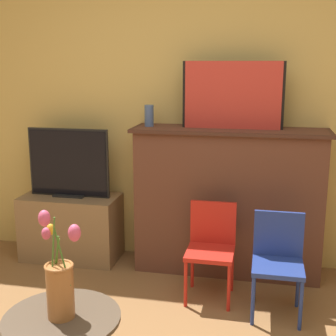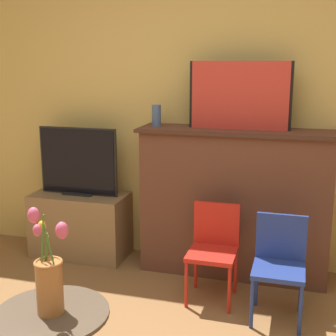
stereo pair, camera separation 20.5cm
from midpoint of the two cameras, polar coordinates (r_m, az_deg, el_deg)
wall_back at (r=3.73m, az=2.58°, el=8.75°), size 8.00×0.06×2.70m
fireplace_mantel at (r=3.62m, az=5.72°, el=-3.86°), size 1.46×0.41×1.13m
painting at (r=3.49m, az=6.21°, el=8.81°), size 0.75×0.03×0.49m
mantel_candle at (r=3.61m, az=-3.96°, el=6.37°), size 0.07×0.07×0.16m
tv_stand at (r=4.03m, az=-13.14°, el=-7.03°), size 0.79×0.40×0.54m
tv_monitor at (r=3.89m, az=-13.51°, el=0.50°), size 0.68×0.12×0.56m
chair_red at (r=3.28m, az=3.49°, el=-9.23°), size 0.32×0.32×0.66m
chair_blue at (r=3.13m, az=11.41°, el=-10.62°), size 0.32×0.32×0.66m
vase_tulips at (r=2.30m, az=-15.64°, el=-13.23°), size 0.23×0.17×0.53m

